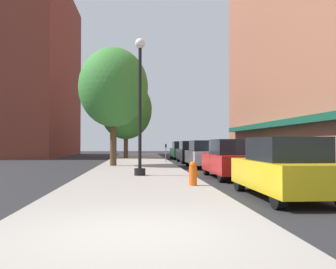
{
  "coord_description": "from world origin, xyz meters",
  "views": [
    {
      "loc": [
        0.06,
        -5.73,
        1.51
      ],
      "look_at": [
        2.21,
        21.15,
        2.13
      ],
      "focal_mm": 39.27,
      "sensor_mm": 36.0,
      "label": 1
    }
  ],
  "objects_px": {
    "lamppost": "(140,103)",
    "car_green": "(181,151)",
    "fire_hydrant": "(193,173)",
    "tree_mid": "(126,110)",
    "car_silver": "(204,155)",
    "tree_near": "(113,88)",
    "car_black": "(191,152)",
    "car_yellow": "(284,169)",
    "parking_meter_near": "(166,151)",
    "car_red": "(231,159)"
  },
  "relations": [
    {
      "from": "lamppost",
      "to": "car_green",
      "type": "bearing_deg",
      "value": 77.8
    },
    {
      "from": "fire_hydrant",
      "to": "car_green",
      "type": "distance_m",
      "value": 21.96
    },
    {
      "from": "tree_mid",
      "to": "fire_hydrant",
      "type": "bearing_deg",
      "value": -82.5
    },
    {
      "from": "fire_hydrant",
      "to": "car_silver",
      "type": "distance_m",
      "value": 10.28
    },
    {
      "from": "lamppost",
      "to": "tree_near",
      "type": "height_order",
      "value": "tree_near"
    },
    {
      "from": "tree_near",
      "to": "tree_mid",
      "type": "distance_m",
      "value": 11.74
    },
    {
      "from": "car_silver",
      "to": "car_black",
      "type": "bearing_deg",
      "value": 89.61
    },
    {
      "from": "lamppost",
      "to": "car_green",
      "type": "relative_size",
      "value": 1.37
    },
    {
      "from": "fire_hydrant",
      "to": "car_yellow",
      "type": "xyz_separation_m",
      "value": [
        2.17,
        -2.2,
        0.29
      ]
    },
    {
      "from": "parking_meter_near",
      "to": "tree_near",
      "type": "relative_size",
      "value": 0.18
    },
    {
      "from": "car_green",
      "to": "parking_meter_near",
      "type": "bearing_deg",
      "value": -106.23
    },
    {
      "from": "tree_near",
      "to": "car_yellow",
      "type": "xyz_separation_m",
      "value": [
        5.5,
        -13.02,
        -4.11
      ]
    },
    {
      "from": "tree_mid",
      "to": "car_red",
      "type": "bearing_deg",
      "value": -74.92
    },
    {
      "from": "lamppost",
      "to": "car_yellow",
      "type": "height_order",
      "value": "lamppost"
    },
    {
      "from": "parking_meter_near",
      "to": "car_silver",
      "type": "relative_size",
      "value": 0.3
    },
    {
      "from": "car_yellow",
      "to": "car_red",
      "type": "relative_size",
      "value": 1.0
    },
    {
      "from": "fire_hydrant",
      "to": "car_green",
      "type": "bearing_deg",
      "value": 84.33
    },
    {
      "from": "fire_hydrant",
      "to": "car_black",
      "type": "relative_size",
      "value": 0.18
    },
    {
      "from": "car_red",
      "to": "car_silver",
      "type": "xyz_separation_m",
      "value": [
        0.0,
        6.56,
        0.0
      ]
    },
    {
      "from": "car_red",
      "to": "car_silver",
      "type": "distance_m",
      "value": 6.56
    },
    {
      "from": "tree_mid",
      "to": "lamppost",
      "type": "bearing_deg",
      "value": -86.18
    },
    {
      "from": "car_red",
      "to": "car_green",
      "type": "xyz_separation_m",
      "value": [
        0.0,
        18.37,
        0.0
      ]
    },
    {
      "from": "tree_mid",
      "to": "car_yellow",
      "type": "height_order",
      "value": "tree_mid"
    },
    {
      "from": "tree_near",
      "to": "car_red",
      "type": "height_order",
      "value": "tree_near"
    },
    {
      "from": "car_silver",
      "to": "fire_hydrant",
      "type": "bearing_deg",
      "value": -102.57
    },
    {
      "from": "fire_hydrant",
      "to": "parking_meter_near",
      "type": "height_order",
      "value": "parking_meter_near"
    },
    {
      "from": "tree_mid",
      "to": "car_green",
      "type": "distance_m",
      "value": 6.44
    },
    {
      "from": "lamppost",
      "to": "car_black",
      "type": "xyz_separation_m",
      "value": [
        3.89,
        11.88,
        -2.39
      ]
    },
    {
      "from": "tree_near",
      "to": "fire_hydrant",
      "type": "bearing_deg",
      "value": -72.9
    },
    {
      "from": "fire_hydrant",
      "to": "car_black",
      "type": "height_order",
      "value": "car_black"
    },
    {
      "from": "car_yellow",
      "to": "car_silver",
      "type": "xyz_separation_m",
      "value": [
        0.0,
        12.25,
        0.0
      ]
    },
    {
      "from": "tree_near",
      "to": "car_red",
      "type": "xyz_separation_m",
      "value": [
        5.5,
        -7.33,
        -4.11
      ]
    },
    {
      "from": "car_yellow",
      "to": "car_black",
      "type": "bearing_deg",
      "value": 88.17
    },
    {
      "from": "tree_near",
      "to": "car_silver",
      "type": "bearing_deg",
      "value": -7.96
    },
    {
      "from": "fire_hydrant",
      "to": "tree_near",
      "type": "xyz_separation_m",
      "value": [
        -3.33,
        10.82,
        4.4
      ]
    },
    {
      "from": "car_red",
      "to": "car_silver",
      "type": "bearing_deg",
      "value": 91.9
    },
    {
      "from": "parking_meter_near",
      "to": "tree_mid",
      "type": "distance_m",
      "value": 8.92
    },
    {
      "from": "fire_hydrant",
      "to": "tree_mid",
      "type": "xyz_separation_m",
      "value": [
        -2.97,
        22.54,
        4.11
      ]
    },
    {
      "from": "parking_meter_near",
      "to": "car_black",
      "type": "relative_size",
      "value": 0.3
    },
    {
      "from": "lamppost",
      "to": "car_yellow",
      "type": "distance_m",
      "value": 7.6
    },
    {
      "from": "lamppost",
      "to": "car_yellow",
      "type": "bearing_deg",
      "value": -57.38
    },
    {
      "from": "car_silver",
      "to": "car_red",
      "type": "bearing_deg",
      "value": -90.39
    },
    {
      "from": "parking_meter_near",
      "to": "tree_near",
      "type": "bearing_deg",
      "value": -129.84
    },
    {
      "from": "parking_meter_near",
      "to": "car_red",
      "type": "relative_size",
      "value": 0.3
    },
    {
      "from": "fire_hydrant",
      "to": "car_black",
      "type": "bearing_deg",
      "value": 82.16
    },
    {
      "from": "lamppost",
      "to": "car_red",
      "type": "height_order",
      "value": "lamppost"
    },
    {
      "from": "parking_meter_near",
      "to": "car_green",
      "type": "relative_size",
      "value": 0.3
    },
    {
      "from": "fire_hydrant",
      "to": "car_silver",
      "type": "relative_size",
      "value": 0.18
    },
    {
      "from": "parking_meter_near",
      "to": "car_silver",
      "type": "distance_m",
      "value": 5.39
    },
    {
      "from": "fire_hydrant",
      "to": "car_red",
      "type": "distance_m",
      "value": 4.11
    }
  ]
}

